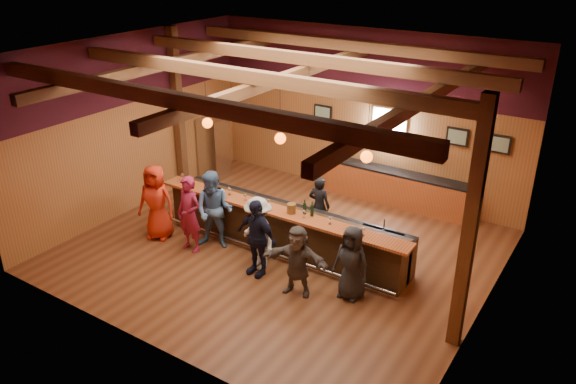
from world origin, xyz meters
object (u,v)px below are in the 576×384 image
object	(u,v)px
customer_orange	(156,202)
stainless_fridge	(214,148)
bar_counter	(285,227)
customer_white	(258,233)
customer_navy	(256,237)
bottle_a	(305,208)
ice_bucket	(291,208)
customer_denim	(214,210)
customer_brown	(297,260)
customer_dark	(351,263)
customer_redvest	(189,214)
bartender	(319,206)
back_bar_cabinet	(395,188)

from	to	relation	value
customer_orange	stainless_fridge	bearing A→B (deg)	92.11
bar_counter	customer_orange	world-z (taller)	customer_orange
customer_white	customer_navy	world-z (taller)	customer_navy
bottle_a	bar_counter	bearing A→B (deg)	164.61
ice_bucket	customer_denim	bearing A→B (deg)	-162.98
customer_brown	customer_dark	bearing A→B (deg)	15.02
bar_counter	stainless_fridge	xyz separation A→B (m)	(-4.12, 2.45, 0.38)
customer_navy	customer_redvest	bearing A→B (deg)	-174.13
customer_denim	bartender	size ratio (longest dim) A/B	1.26
bar_counter	customer_navy	bearing A→B (deg)	-85.79
bottle_a	bartender	bearing A→B (deg)	104.75
customer_navy	bottle_a	world-z (taller)	customer_navy
customer_orange	bartender	world-z (taller)	customer_orange
customer_denim	customer_navy	size ratio (longest dim) A/B	1.08
customer_redvest	customer_dark	bearing A→B (deg)	7.48
bottle_a	back_bar_cabinet	bearing A→B (deg)	81.39
back_bar_cabinet	customer_dark	world-z (taller)	customer_dark
back_bar_cabinet	ice_bucket	distance (m)	4.01
stainless_fridge	bar_counter	bearing A→B (deg)	-30.76
customer_orange	customer_denim	world-z (taller)	customer_denim
bartender	bottle_a	xyz separation A→B (m)	(0.31, -1.19, 0.50)
back_bar_cabinet	customer_white	size ratio (longest dim) A/B	2.42
bar_counter	stainless_fridge	bearing A→B (deg)	149.24
customer_redvest	customer_dark	distance (m)	3.93
bar_counter	ice_bucket	distance (m)	0.83
customer_orange	customer_dark	bearing A→B (deg)	-14.31
stainless_fridge	ice_bucket	distance (m)	5.25
bar_counter	customer_denim	xyz separation A→B (m)	(-1.38, -0.82, 0.40)
stainless_fridge	customer_redvest	xyz separation A→B (m)	(2.36, -3.68, -0.00)
customer_dark	bartender	world-z (taller)	customer_dark
stainless_fridge	customer_denim	world-z (taller)	customer_denim
customer_dark	ice_bucket	distance (m)	1.96
stainless_fridge	bottle_a	size ratio (longest dim) A/B	5.51
bar_counter	customer_white	bearing A→B (deg)	-90.67
customer_denim	ice_bucket	world-z (taller)	customer_denim
customer_denim	bottle_a	world-z (taller)	customer_denim
back_bar_cabinet	bar_counter	bearing A→B (deg)	-108.34
customer_brown	ice_bucket	xyz separation A→B (m)	(-0.84, 1.10, 0.47)
back_bar_cabinet	stainless_fridge	world-z (taller)	stainless_fridge
ice_bucket	bottle_a	size ratio (longest dim) A/B	0.66
back_bar_cabinet	customer_brown	world-z (taller)	customer_brown
customer_navy	bottle_a	distance (m)	1.24
customer_brown	bartender	bearing A→B (deg)	99.48
back_bar_cabinet	customer_dark	distance (m)	4.60
customer_dark	ice_bucket	size ratio (longest dim) A/B	7.23
back_bar_cabinet	customer_orange	distance (m)	6.24
ice_bucket	stainless_fridge	bearing A→B (deg)	148.52
customer_redvest	customer_navy	size ratio (longest dim) A/B	1.04
customer_white	customer_dark	size ratio (longest dim) A/B	1.07
customer_dark	customer_orange	bearing A→B (deg)	-174.12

